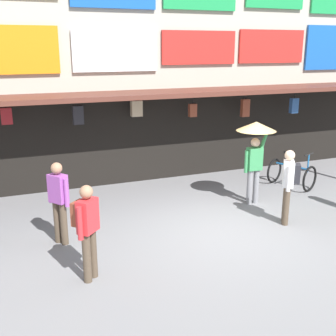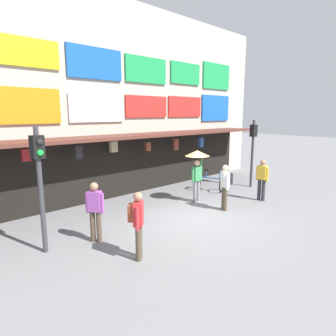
{
  "view_description": "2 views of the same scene",
  "coord_description": "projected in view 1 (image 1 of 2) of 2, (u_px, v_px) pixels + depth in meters",
  "views": [
    {
      "loc": [
        -4.21,
        -7.37,
        3.81
      ],
      "look_at": [
        -0.81,
        1.23,
        1.15
      ],
      "focal_mm": 45.14,
      "sensor_mm": 36.0,
      "label": 1
    },
    {
      "loc": [
        -7.07,
        -6.2,
        3.49
      ],
      "look_at": [
        -0.07,
        1.21,
        1.57
      ],
      "focal_mm": 31.05,
      "sensor_mm": 36.0,
      "label": 2
    }
  ],
  "objects": [
    {
      "name": "pedestrian_in_black",
      "position": [
        289.0,
        181.0,
        9.2
      ],
      "size": [
        0.47,
        0.48,
        1.68
      ],
      "color": "brown",
      "rests_on": "ground"
    },
    {
      "name": "pedestrian_in_green",
      "position": [
        59.0,
        199.0,
        8.25
      ],
      "size": [
        0.39,
        0.44,
        1.68
      ],
      "color": "brown",
      "rests_on": "ground"
    },
    {
      "name": "shopfront",
      "position": [
        151.0,
        41.0,
        12.12
      ],
      "size": [
        18.0,
        2.6,
        8.0
      ],
      "color": "#B2AD9E",
      "rests_on": "ground"
    },
    {
      "name": "pedestrian_in_yellow",
      "position": [
        87.0,
        225.0,
        6.93
      ],
      "size": [
        0.47,
        0.47,
        1.68
      ],
      "color": "brown",
      "rests_on": "ground"
    },
    {
      "name": "bicycle_parked",
      "position": [
        292.0,
        174.0,
        11.81
      ],
      "size": [
        1.11,
        1.35,
        1.05
      ],
      "color": "black",
      "rests_on": "ground"
    },
    {
      "name": "pedestrian_with_umbrella",
      "position": [
        256.0,
        140.0,
        10.23
      ],
      "size": [
        0.96,
        0.96,
        2.08
      ],
      "color": "gray",
      "rests_on": "ground"
    },
    {
      "name": "ground_plane",
      "position": [
        223.0,
        230.0,
        9.13
      ],
      "size": [
        80.0,
        80.0,
        0.0
      ],
      "primitive_type": "plane",
      "color": "slate"
    }
  ]
}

